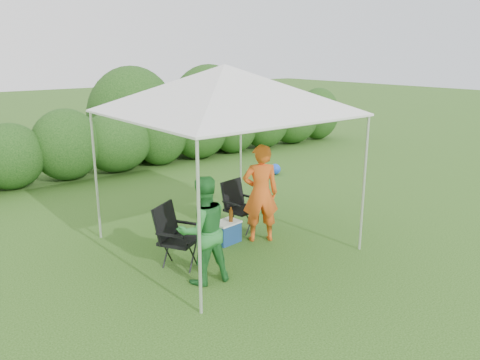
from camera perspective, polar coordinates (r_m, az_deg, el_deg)
ground at (r=7.31m, az=0.69°, el=-8.89°), size 70.00×70.00×0.00m
hedge at (r=12.17m, az=-17.09°, el=4.39°), size 17.91×1.53×1.80m
canopy at (r=7.08m, az=-1.85°, el=10.97°), size 3.10×3.10×2.83m
chair_right at (r=8.06m, az=-0.25°, el=-2.76°), size 0.61×0.57×0.87m
chair_left at (r=6.77m, az=-8.08°, el=-6.31°), size 0.71×0.70×0.92m
man at (r=7.53m, az=2.51°, el=-1.63°), size 0.70×0.63×1.61m
woman at (r=6.21m, az=-4.54°, el=-6.12°), size 0.80×0.68×1.47m
cooler at (r=7.64m, az=-1.65°, el=-6.34°), size 0.46×0.36×0.36m
bottle at (r=7.53m, az=-1.12°, el=-4.21°), size 0.07×0.07×0.24m
lawn_toy at (r=11.80m, az=2.87°, el=1.42°), size 0.68×0.57×0.34m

